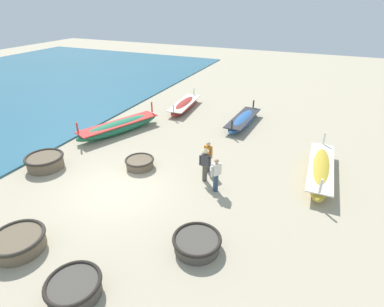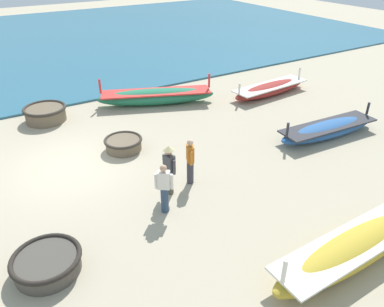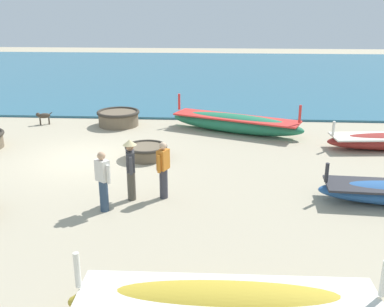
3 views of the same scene
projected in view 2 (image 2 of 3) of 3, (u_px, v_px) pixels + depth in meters
ground_plane at (70, 167)px, 13.03m from camera, size 80.00×80.00×0.00m
sea at (52, 41)px, 29.34m from camera, size 28.00×52.00×0.10m
coracle_weathered at (123, 144)px, 13.99m from camera, size 1.43×1.43×0.47m
coracle_nearest at (47, 263)px, 8.79m from camera, size 1.65×1.65×0.48m
coracle_beside_post at (45, 113)px, 16.22m from camera, size 1.82×1.82×0.65m
long_boat_green_hull at (328, 129)px, 14.95m from camera, size 1.38×4.72×1.04m
long_boat_blue_hull at (270, 89)px, 19.06m from camera, size 1.48×4.77×1.03m
long_boat_white_hull at (156, 96)px, 17.88m from camera, size 3.11×5.58×1.37m
long_boat_ochre_hull at (354, 248)px, 9.07m from camera, size 1.15×5.24×1.26m
fisherman_hauling at (190, 160)px, 11.78m from camera, size 0.49×0.34×1.57m
fisherman_standing_left at (164, 187)px, 10.48m from camera, size 0.38×0.45×1.57m
fisherman_with_hat at (169, 167)px, 11.21m from camera, size 0.52×0.36×1.67m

